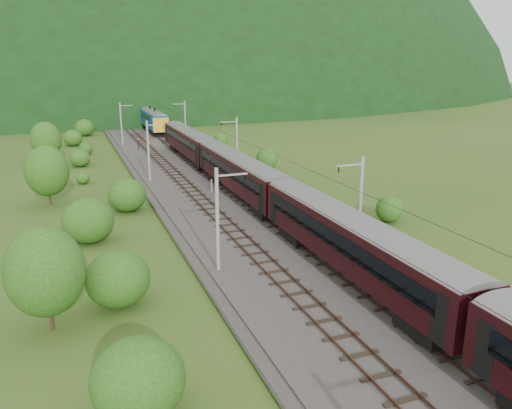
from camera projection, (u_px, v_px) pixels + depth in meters
name	position (u px, v px, depth m)	size (l,w,h in m)	color
ground	(292.00, 262.00, 40.64)	(600.00, 600.00, 0.00)	#314E18
railbed	(249.00, 224.00, 49.58)	(14.00, 220.00, 0.30)	#38332D
track_left	(226.00, 225.00, 48.70)	(2.40, 220.00, 0.27)	#523423
track_right	(272.00, 220.00, 50.34)	(2.40, 220.00, 0.27)	#523423
catenary_left	(149.00, 150.00, 66.04)	(2.54, 192.28, 8.00)	gray
catenary_right	(236.00, 144.00, 70.23)	(2.54, 192.28, 8.00)	gray
overhead_wires	(249.00, 155.00, 47.66)	(4.83, 198.00, 0.03)	black
mountain_main	(93.00, 91.00, 274.14)	(504.00, 360.00, 244.00)	black
train	(284.00, 193.00, 46.79)	(3.31, 157.27, 5.77)	black
hazard_post_near	(212.00, 186.00, 61.09)	(0.17, 0.17, 1.56)	red
hazard_post_far	(216.00, 186.00, 60.63)	(0.18, 0.18, 1.65)	red
signal	(138.00, 143.00, 90.43)	(0.22, 0.22, 1.99)	black
vegetation_left	(83.00, 202.00, 48.39)	(12.98, 144.09, 6.85)	#214612
vegetation_right	(330.00, 190.00, 58.25)	(5.48, 96.24, 2.97)	#214612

